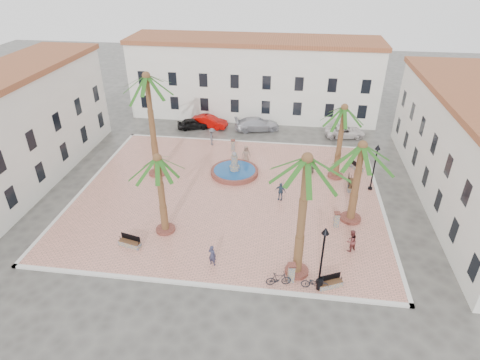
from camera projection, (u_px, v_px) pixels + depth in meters
The scene contains 37 objects.
ground at pixel (229, 195), 35.22m from camera, with size 120.00×120.00×0.00m, color #56544F.
plaza at pixel (229, 194), 35.19m from camera, with size 26.00×22.00×0.15m, color #E1917E.
kerb_n at pixel (244, 142), 44.59m from camera, with size 26.30×0.30×0.16m, color silver.
kerb_s at pixel (202, 285), 25.78m from camera, with size 26.30×0.30×0.16m, color silver.
kerb_e at pixel (381, 205), 33.67m from camera, with size 0.30×22.30×0.16m, color silver.
kerb_w at pixel (89, 184), 36.69m from camera, with size 0.30×22.30×0.16m, color silver.
building_north at pixel (254, 77), 49.91m from camera, with size 30.40×7.40×9.50m.
building_east at pixel (476, 152), 32.33m from camera, with size 7.40×26.40×9.00m.
building_west at pixel (13, 131), 34.89m from camera, with size 6.40×24.40×10.00m.
fountain at pixel (235, 171), 38.03m from camera, with size 4.49×4.49×2.32m.
palm_nw at pixel (147, 87), 33.91m from camera, with size 5.19×5.19×9.77m.
palm_sw at pixel (158, 168), 27.85m from camera, with size 4.71×4.71×6.53m.
palm_s at pixel (306, 172), 22.81m from camera, with size 5.05×5.05×8.88m.
palm_e at pixel (361, 156), 28.95m from camera, with size 5.32×5.32×6.86m.
palm_ne at pixel (343, 116), 34.67m from camera, with size 4.66×4.66×7.16m.
bench_s at pixel (130, 243), 28.89m from camera, with size 1.74×0.89×0.88m.
bench_se at pixel (330, 284), 25.44m from camera, with size 1.68×1.13×0.85m.
bench_e at pixel (351, 185), 35.86m from camera, with size 0.76×1.97×1.02m.
bench_ne at pixel (356, 167), 38.88m from camera, with size 1.24×1.71×0.88m.
lamppost_s at pixel (323, 246), 24.33m from camera, with size 0.48×0.48×4.43m.
lamppost_e at pixel (376, 160), 34.29m from camera, with size 0.48×0.48×4.38m.
bollard_se at pixel (291, 272), 25.61m from camera, with size 0.58×0.58×1.41m.
bollard_n at pixel (233, 145), 42.17m from camera, with size 0.54×0.54×1.25m.
bollard_e at pixel (337, 219), 30.70m from camera, with size 0.51×0.51×1.28m.
litter_bin at pixel (320, 284), 25.19m from camera, with size 0.39×0.39×0.76m, color black.
cyclist_a at pixel (212, 255), 26.93m from camera, with size 0.59×0.38×1.61m, color #2D2E48.
bicycle_a at pixel (315, 283), 25.19m from camera, with size 0.61×1.74×0.91m, color black.
cyclist_b at pixel (351, 241), 28.17m from camera, with size 0.84×0.65×1.73m, color brown.
bicycle_b at pixel (279, 279), 25.44m from camera, with size 0.46×1.64×0.98m, color black.
pedestrian_fountain_a at pixel (246, 154), 39.72m from camera, with size 0.89×0.58×1.82m, color #8A6958.
pedestrian_fountain_b at pixel (280, 191), 33.93m from camera, with size 0.95×0.39×1.62m, color #2F435A.
pedestrian_north at pixel (212, 137), 43.35m from camera, with size 1.22×0.70×1.88m, color #525258.
pedestrian_east at pixel (312, 166), 37.90m from camera, with size 1.46×0.47×1.58m, color #6A5F53.
car_black at pixel (193, 124), 47.71m from camera, with size 1.49×3.70×1.26m, color black.
car_red at pixel (209, 122), 48.01m from camera, with size 1.53×4.38×1.44m, color #BE0703.
car_silver at pixel (257, 124), 47.26m from camera, with size 2.12×5.22×1.51m, color silver.
car_white at pixel (345, 132), 45.63m from camera, with size 2.07×4.50×1.25m, color white.
Camera 1 is at (4.98, -29.33, 18.93)m, focal length 30.00 mm.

